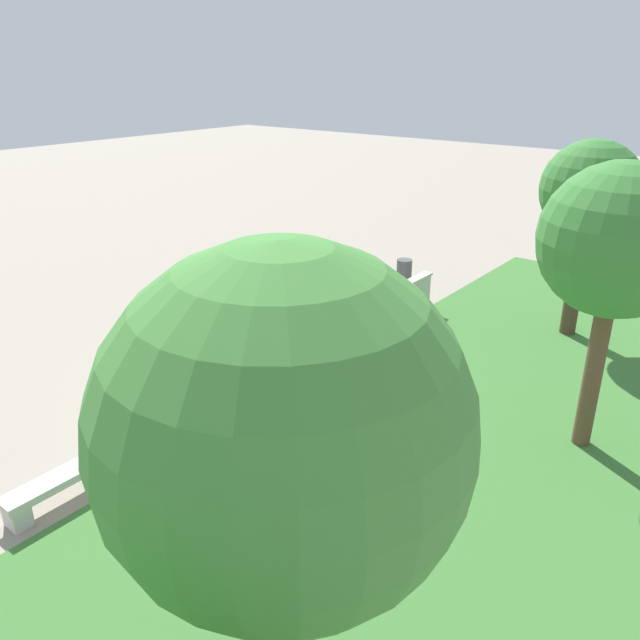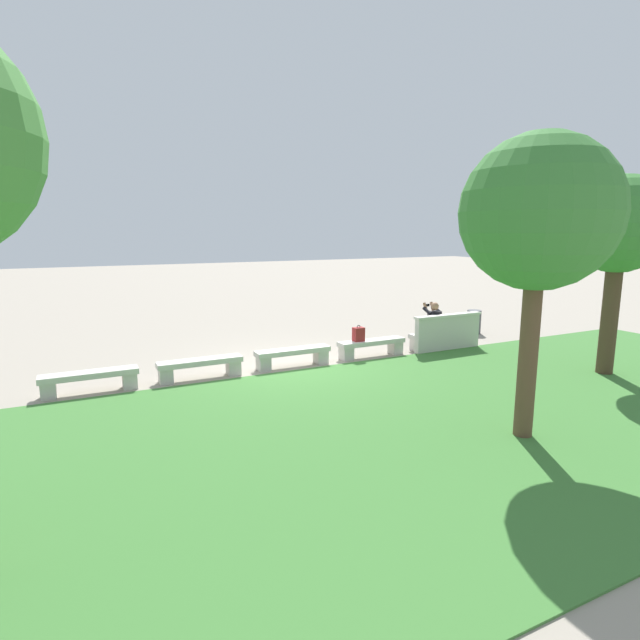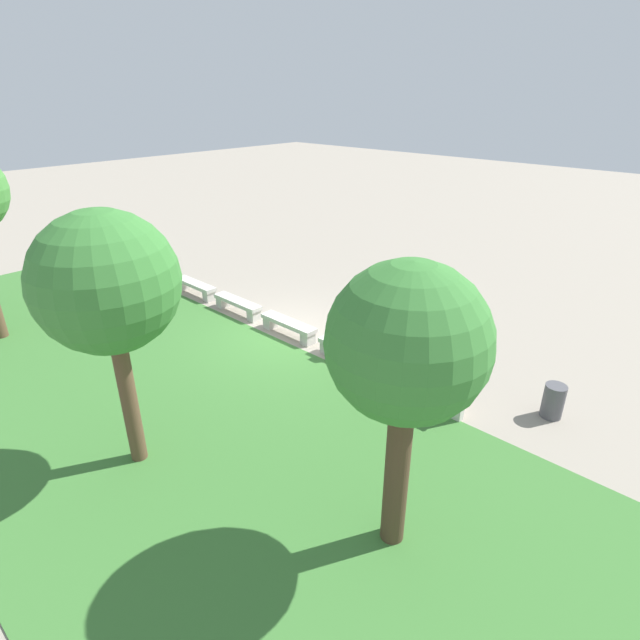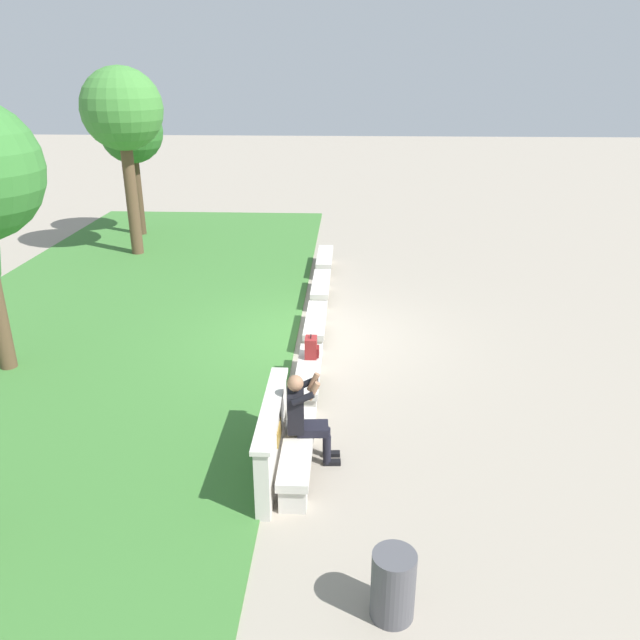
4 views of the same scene
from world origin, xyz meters
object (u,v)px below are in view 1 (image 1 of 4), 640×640
(bench_main, at_px, (394,307))
(person_photographer, at_px, (387,292))
(backpack, at_px, (329,327))
(tree_behind_wall, at_px, (590,193))
(trash_bin, at_px, (404,272))
(bench_far, at_px, (185,418))
(tree_far_back, at_px, (618,243))
(tree_right_background, at_px, (284,440))
(bench_end, at_px, (66,481))
(bench_near, at_px, (340,335))
(bench_mid, at_px, (273,371))

(bench_main, bearing_deg, person_photographer, -17.92)
(backpack, xyz_separation_m, tree_behind_wall, (-4.35, 3.80, 2.72))
(tree_behind_wall, distance_m, trash_bin, 5.77)
(tree_behind_wall, bearing_deg, trash_bin, -97.39)
(bench_far, xyz_separation_m, tree_far_back, (-3.90, 5.50, 3.20))
(bench_far, bearing_deg, trash_bin, -172.94)
(bench_far, height_order, tree_right_background, tree_right_background)
(bench_end, bearing_deg, bench_far, 180.00)
(tree_behind_wall, bearing_deg, person_photographer, -63.14)
(bench_near, bearing_deg, person_photographer, -177.79)
(tree_behind_wall, height_order, trash_bin, tree_behind_wall)
(bench_main, relative_size, bench_far, 1.00)
(bench_mid, relative_size, person_photographer, 1.42)
(tree_behind_wall, height_order, tree_right_background, tree_right_background)
(tree_right_background, xyz_separation_m, trash_bin, (-12.68, -6.66, -3.59))
(bench_main, relative_size, backpack, 4.38)
(bench_main, bearing_deg, bench_mid, 0.00)
(tree_right_background, xyz_separation_m, tree_far_back, (-7.49, -0.04, -0.46))
(bench_far, height_order, trash_bin, trash_bin)
(backpack, relative_size, trash_bin, 0.57)
(bench_end, distance_m, tree_behind_wall, 11.76)
(bench_mid, relative_size, bench_far, 1.00)
(person_photographer, bearing_deg, tree_behind_wall, 116.86)
(tree_behind_wall, distance_m, tree_right_background, 12.19)
(tree_right_background, distance_m, trash_bin, 14.77)
(bench_far, relative_size, tree_behind_wall, 0.42)
(tree_right_background, bearing_deg, bench_main, -151.83)
(bench_far, distance_m, backpack, 4.12)
(tree_behind_wall, height_order, tree_far_back, tree_far_back)
(bench_near, relative_size, bench_end, 1.00)
(trash_bin, bearing_deg, bench_end, 5.67)
(person_photographer, xyz_separation_m, tree_far_back, (2.60, 5.57, 2.77))
(tree_behind_wall, xyz_separation_m, trash_bin, (-0.64, -4.90, -2.97))
(trash_bin, bearing_deg, tree_far_back, 51.92)
(bench_mid, xyz_separation_m, backpack, (-1.86, -0.03, 0.33))
(bench_end, bearing_deg, tree_right_background, 76.41)
(bench_mid, relative_size, tree_right_background, 0.36)
(bench_far, height_order, backpack, backpack)
(bench_far, relative_size, backpack, 4.38)
(bench_mid, distance_m, tree_behind_wall, 7.88)
(bench_far, xyz_separation_m, bench_end, (2.25, 0.00, 0.00))
(bench_mid, relative_size, tree_far_back, 0.40)
(bench_main, height_order, tree_right_background, tree_right_background)
(bench_mid, relative_size, trash_bin, 2.50)
(bench_mid, height_order, bench_end, same)
(bench_near, distance_m, tree_far_back, 6.39)
(bench_main, height_order, bench_mid, same)
(bench_mid, bearing_deg, trash_bin, -170.65)
(person_photographer, distance_m, tree_right_background, 11.99)
(bench_main, height_order, tree_far_back, tree_far_back)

